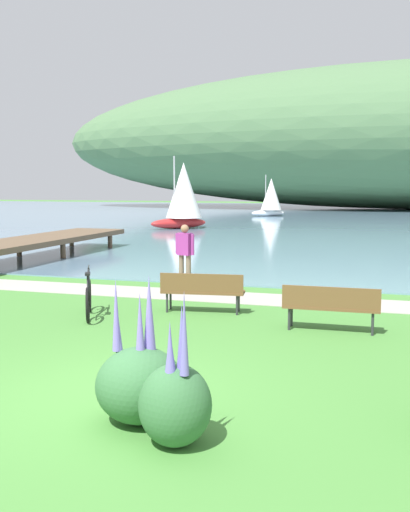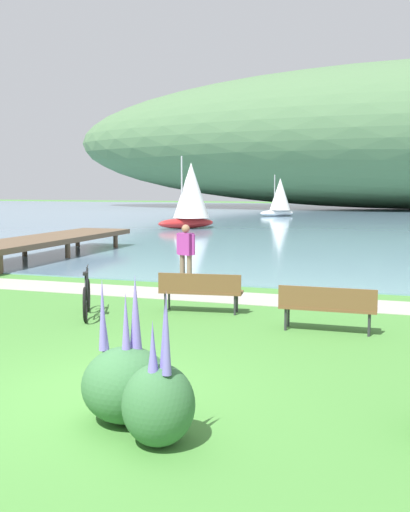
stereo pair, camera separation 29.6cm
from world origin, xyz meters
The scene contains 13 objects.
ground_plane centered at (0.00, 0.00, 0.00)m, with size 200.00×200.00×0.00m, color #478438.
bay_water centered at (0.00, 48.63, 0.02)m, with size 180.00×80.00×0.04m, color #6B8EA8.
distant_hillside centered at (6.73, 68.46, 8.75)m, with size 90.48×28.00×17.43m, color #4C7047.
shoreline_path centered at (0.00, 7.04, 0.01)m, with size 60.00×1.50×0.01m, color #A39E93.
park_bench_near_camera centered at (2.55, 4.30, 0.52)m, with size 1.80×0.50×0.88m.
park_bench_further_along centered at (-0.24, 5.17, 0.52)m, with size 1.85×0.70×0.88m.
bicycle_leaning_near_bench centered at (-2.41, 4.11, 0.40)m, with size 0.84×1.61×1.01m.
person_at_shoreline centered at (-1.64, 8.13, 0.98)m, with size 0.58×0.33×1.71m.
echium_bush_beside_closest centered at (1.38, -1.09, 0.47)m, with size 0.78×0.78×1.69m.
echium_bush_mid_cluster centered at (0.77, -0.62, 0.47)m, with size 1.03×1.03×1.72m.
sailboat_mid_bay centered at (-6.25, 46.41, 1.83)m, with size 3.20×2.78×3.81m.
sailboat_toward_hillside centered at (-8.81, 28.92, 2.22)m, with size 3.66×3.75×4.64m.
pier_dock centered at (-9.00, 12.63, 0.69)m, with size 2.40×10.00×0.80m.
Camera 1 is at (3.36, -6.57, 2.71)m, focal length 40.48 mm.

